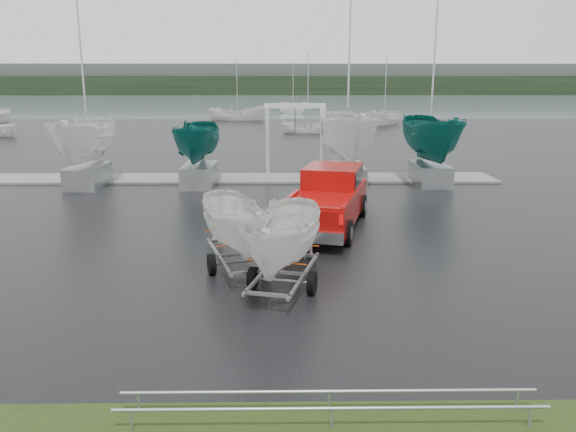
{
  "coord_description": "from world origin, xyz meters",
  "views": [
    {
      "loc": [
        3.19,
        -17.67,
        5.48
      ],
      "look_at": [
        3.43,
        -0.38,
        1.2
      ],
      "focal_mm": 35.0,
      "sensor_mm": 36.0,
      "label": 1
    }
  ],
  "objects": [
    {
      "name": "keelboat_2",
      "position": [
        6.68,
        11.0,
        4.42
      ],
      "size": [
        2.78,
        3.2,
        10.96
      ],
      "color": "gray",
      "rests_on": "ground"
    },
    {
      "name": "moored_boat_1",
      "position": [
        -2.41,
        57.52,
        0.0
      ],
      "size": [
        3.04,
        2.96,
        11.89
      ],
      "rotation": [
        0.0,
        0.0,
        1.56
      ],
      "color": "silver",
      "rests_on": "ground"
    },
    {
      "name": "far_hill",
      "position": [
        0.0,
        178.0,
        5.0
      ],
      "size": [
        300.0,
        6.0,
        10.0
      ],
      "primitive_type": "cube",
      "color": "#4C5651",
      "rests_on": "ground"
    },
    {
      "name": "boat_hoist",
      "position": [
        4.01,
        13.0,
        2.67
      ],
      "size": [
        3.3,
        2.18,
        4.12
      ],
      "color": "silver",
      "rests_on": "ground"
    },
    {
      "name": "trailer_hitched",
      "position": [
        3.29,
        -3.6,
        2.71
      ],
      "size": [
        2.08,
        3.78,
        4.99
      ],
      "rotation": [
        0.0,
        0.0,
        -0.26
      ],
      "color": "gray",
      "rests_on": "ground"
    },
    {
      "name": "pickup_truck",
      "position": [
        5.02,
        2.96,
        1.13
      ],
      "size": [
        3.8,
        6.86,
        2.16
      ],
      "rotation": [
        0.0,
        0.0,
        -0.26
      ],
      "color": "#9A0A08",
      "rests_on": "ground"
    },
    {
      "name": "moored_boat_2",
      "position": [
        6.01,
        39.72,
        0.01
      ],
      "size": [
        2.13,
        2.08,
        10.65
      ],
      "rotation": [
        0.0,
        0.0,
        1.52
      ],
      "color": "silver",
      "rests_on": "ground"
    },
    {
      "name": "keelboat_0",
      "position": [
        -6.71,
        11.0,
        3.92
      ],
      "size": [
        2.46,
        3.2,
        10.63
      ],
      "color": "gray",
      "rests_on": "ground"
    },
    {
      "name": "treeline",
      "position": [
        0.0,
        170.0,
        3.0
      ],
      "size": [
        300.0,
        8.0,
        6.0
      ],
      "primitive_type": "cube",
      "color": "black",
      "rests_on": "ground"
    },
    {
      "name": "trailer_parked",
      "position": [
        1.93,
        -2.01,
        2.66
      ],
      "size": [
        2.19,
        3.79,
        4.9
      ],
      "rotation": [
        0.0,
        0.0,
        0.3
      ],
      "color": "gray",
      "rests_on": "ground"
    },
    {
      "name": "moored_boat_5",
      "position": [
        5.25,
        71.4,
        0.0
      ],
      "size": [
        3.95,
        3.99,
        11.96
      ],
      "rotation": [
        0.0,
        0.0,
        0.41
      ],
      "color": "silver",
      "rests_on": "ground"
    },
    {
      "name": "dock",
      "position": [
        0.0,
        13.0,
        0.05
      ],
      "size": [
        30.0,
        3.0,
        0.12
      ],
      "primitive_type": "cube",
      "color": "gray",
      "rests_on": "ground"
    },
    {
      "name": "moored_boat_3",
      "position": [
        15.7,
        50.15,
        0.0
      ],
      "size": [
        3.88,
        3.9,
        11.67
      ],
      "rotation": [
        0.0,
        0.0,
        5.68
      ],
      "color": "silver",
      "rests_on": "ground"
    },
    {
      "name": "mast_rack_2",
      "position": [
        4.0,
        -9.5,
        0.35
      ],
      "size": [
        7.0,
        0.56,
        0.06
      ],
      "color": "gray",
      "rests_on": "ground"
    },
    {
      "name": "keelboat_3",
      "position": [
        11.05,
        11.3,
        4.03
      ],
      "size": [
        2.53,
        3.2,
        10.71
      ],
      "color": "gray",
      "rests_on": "ground"
    },
    {
      "name": "lake",
      "position": [
        0.0,
        100.0,
        -0.01
      ],
      "size": [
        300.0,
        300.0,
        0.0
      ],
      "primitive_type": "plane",
      "color": "gray",
      "rests_on": "ground"
    },
    {
      "name": "ground_plane",
      "position": [
        0.0,
        0.0,
        0.0
      ],
      "size": [
        120.0,
        120.0,
        0.0
      ],
      "primitive_type": "plane",
      "color": "black",
      "rests_on": "ground"
    },
    {
      "name": "keelboat_1",
      "position": [
        -1.01,
        11.2,
        3.46
      ],
      "size": [
        2.2,
        3.2,
        6.95
      ],
      "color": "gray",
      "rests_on": "ground"
    }
  ]
}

